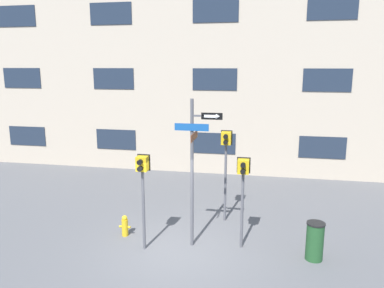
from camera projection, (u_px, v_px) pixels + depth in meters
The scene contains 8 objects.
ground_plane at pixel (175, 252), 10.19m from camera, with size 60.00×60.00×0.00m, color #515154.
building_facade at pixel (216, 12), 16.39m from camera, with size 24.00×0.63×14.60m.
street_sign_pole at pixel (194, 162), 10.10m from camera, with size 1.27×0.90×4.14m.
pedestrian_signal_left at pixel (143, 177), 9.97m from camera, with size 0.36×0.40×2.67m.
pedestrian_signal_right at pixel (243, 179), 10.08m from camera, with size 0.36×0.40×2.56m.
pedestrian_signal_across at pixel (226, 152), 11.83m from camera, with size 0.36×0.40×2.98m.
fire_hydrant at pixel (125, 226), 11.13m from camera, with size 0.35×0.19×0.64m.
trash_bin at pixel (315, 241), 9.73m from camera, with size 0.48×0.48×1.02m.
Camera 1 is at (2.23, -9.10, 5.00)m, focal length 35.00 mm.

